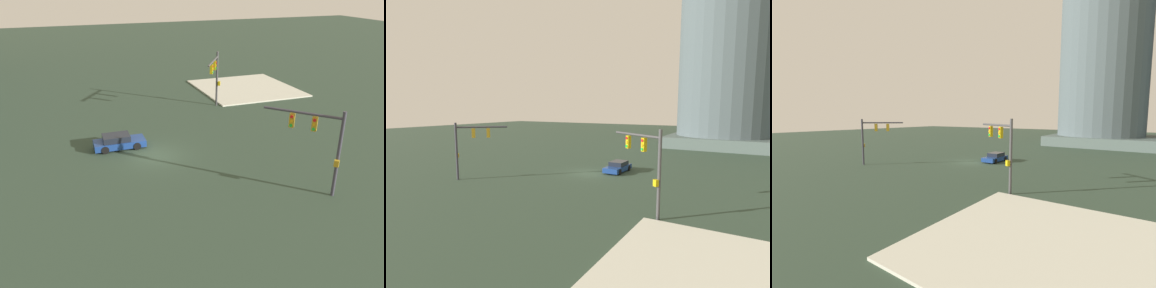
% 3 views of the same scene
% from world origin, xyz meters
% --- Properties ---
extents(ground_plane, '(190.23, 190.23, 0.00)m').
position_xyz_m(ground_plane, '(0.00, 0.00, 0.00)').
color(ground_plane, '#2C3E2F').
extents(traffic_signal_near_corner, '(4.36, 3.21, 5.98)m').
position_xyz_m(traffic_signal_near_corner, '(9.73, -9.37, 3.98)').
color(traffic_signal_near_corner, '#3F3E40').
rests_on(traffic_signal_near_corner, ground).
extents(traffic_signal_opposite_side, '(4.18, 3.59, 5.84)m').
position_xyz_m(traffic_signal_opposite_side, '(-9.18, -8.67, 3.93)').
color(traffic_signal_opposite_side, '#393642').
rests_on(traffic_signal_opposite_side, ground).
extents(sedan_car_approaching, '(1.91, 4.29, 1.21)m').
position_xyz_m(sedan_car_approaching, '(2.54, 2.41, 0.57)').
color(sedan_car_approaching, navy).
rests_on(sedan_car_approaching, ground).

